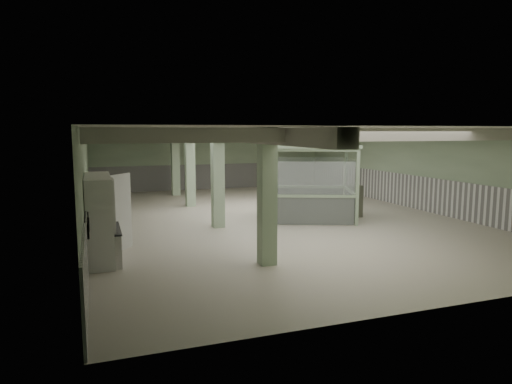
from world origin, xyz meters
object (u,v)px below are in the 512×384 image
object	(u,v)px
prep_counter	(103,234)
filing_cabinet	(355,201)
guard_booth	(308,170)
walkin_cooler	(100,216)

from	to	relation	value
prep_counter	filing_cabinet	bearing A→B (deg)	11.49
prep_counter	filing_cabinet	size ratio (longest dim) A/B	3.64
filing_cabinet	guard_booth	bearing A→B (deg)	176.60
walkin_cooler	filing_cabinet	bearing A→B (deg)	17.44
walkin_cooler	filing_cabinet	xyz separation A→B (m)	(10.00, 3.14, -0.56)
walkin_cooler	filing_cabinet	world-z (taller)	walkin_cooler
prep_counter	walkin_cooler	bearing A→B (deg)	-94.28
prep_counter	filing_cabinet	distance (m)	10.12
walkin_cooler	guard_booth	distance (m)	8.74
filing_cabinet	prep_counter	bearing A→B (deg)	-163.07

